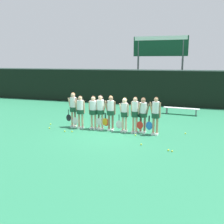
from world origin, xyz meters
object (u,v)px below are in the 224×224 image
at_px(player_8, 155,113).
at_px(tennis_ball_4, 49,128).
at_px(tennis_ball_7, 185,133).
at_px(tennis_ball_1, 141,144).
at_px(player_2, 93,110).
at_px(tennis_ball_6, 65,131).
at_px(player_4, 111,110).
at_px(player_0, 73,107).
at_px(bench_courtside, 181,109).
at_px(tennis_ball_8, 168,150).
at_px(scoreboard, 160,51).
at_px(tennis_ball_0, 172,151).
at_px(tennis_ball_2, 51,124).
at_px(player_5, 124,112).
at_px(player_6, 135,112).
at_px(player_7, 143,112).
at_px(player_1, 80,109).
at_px(tennis_ball_5, 72,131).
at_px(player_3, 101,109).
at_px(tennis_ball_9, 156,126).
at_px(tennis_ball_3, 135,135).

relative_size(player_8, tennis_ball_4, 25.84).
xyz_separation_m(player_8, tennis_ball_7, (1.32, 0.57, -0.98)).
bearing_deg(tennis_ball_1, player_2, 147.53).
bearing_deg(player_8, tennis_ball_7, 30.80).
bearing_deg(player_8, tennis_ball_6, -161.39).
relative_size(player_4, tennis_ball_4, 25.21).
xyz_separation_m(player_0, tennis_ball_6, (0.02, -0.98, -1.02)).
bearing_deg(bench_courtside, tennis_ball_8, -85.35).
bearing_deg(player_8, bench_courtside, 88.15).
xyz_separation_m(scoreboard, bench_courtside, (2.00, -4.13, -3.67)).
bearing_deg(tennis_ball_0, scoreboard, 100.66).
bearing_deg(tennis_ball_2, bench_courtside, 37.49).
relative_size(player_5, player_6, 0.96).
bearing_deg(player_8, tennis_ball_0, -57.57).
bearing_deg(tennis_ball_8, player_8, 112.21).
height_order(player_7, tennis_ball_8, player_7).
xyz_separation_m(player_1, tennis_ball_8, (4.52, -2.05, -0.93)).
xyz_separation_m(scoreboard, tennis_ball_6, (-2.97, -10.03, -4.01)).
bearing_deg(tennis_ball_4, tennis_ball_5, -10.21).
bearing_deg(tennis_ball_8, tennis_ball_6, 166.35).
relative_size(tennis_ball_0, tennis_ball_8, 0.94).
relative_size(player_3, tennis_ball_8, 23.92).
relative_size(tennis_ball_7, tennis_ball_8, 0.91).
distance_m(tennis_ball_1, tennis_ball_4, 4.99).
bearing_deg(tennis_ball_5, player_6, 15.64).
bearing_deg(tennis_ball_5, tennis_ball_4, 169.79).
distance_m(player_3, player_8, 2.66).
bearing_deg(player_8, player_4, -175.66).
bearing_deg(player_4, tennis_ball_5, -156.45).
bearing_deg(player_6, tennis_ball_7, 23.58).
relative_size(player_6, player_7, 1.02).
xyz_separation_m(tennis_ball_4, tennis_ball_5, (1.36, -0.24, 0.00)).
bearing_deg(player_3, tennis_ball_9, 32.48).
relative_size(player_7, tennis_ball_4, 24.77).
bearing_deg(player_1, tennis_ball_5, -100.31).
height_order(player_5, tennis_ball_8, player_5).
xyz_separation_m(tennis_ball_3, tennis_ball_4, (-4.34, -0.09, 0.00)).
bearing_deg(tennis_ball_5, scoreboard, 75.30).
bearing_deg(player_7, scoreboard, 101.24).
distance_m(player_3, player_4, 0.51).
height_order(tennis_ball_3, tennis_ball_5, tennis_ball_5).
relative_size(player_3, tennis_ball_1, 26.11).
distance_m(player_2, tennis_ball_6, 1.72).
bearing_deg(tennis_ball_0, player_3, 148.92).
height_order(tennis_ball_3, tennis_ball_8, tennis_ball_8).
distance_m(tennis_ball_2, tennis_ball_4, 0.82).
height_order(player_2, player_5, player_2).
relative_size(scoreboard, tennis_ball_3, 80.19).
height_order(player_0, player_2, player_0).
xyz_separation_m(player_2, tennis_ball_3, (2.23, -0.53, -0.95)).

